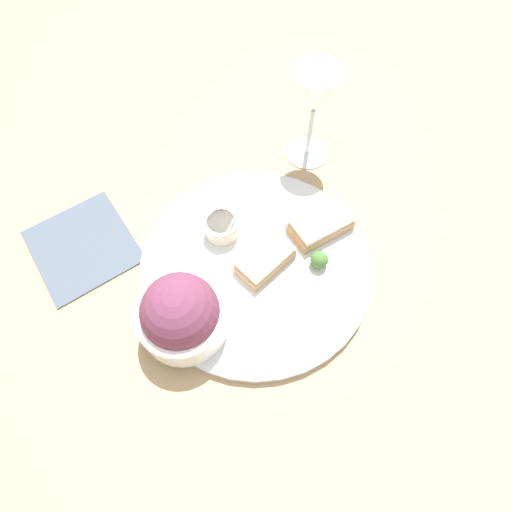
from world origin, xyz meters
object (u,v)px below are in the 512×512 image
cheese_toast_near (321,224)px  napkin (82,245)px  wine_glass (315,97)px  sauce_ramekin (222,226)px  cheese_toast_far (265,260)px  salad_bowl (179,312)px

cheese_toast_near → napkin: cheese_toast_near is taller
wine_glass → cheese_toast_near: bearing=48.3°
sauce_ramekin → wine_glass: size_ratio=0.32×
cheese_toast_near → wine_glass: wine_glass is taller
cheese_toast_far → salad_bowl: bearing=-6.1°
wine_glass → napkin: wine_glass is taller
wine_glass → napkin: bearing=-16.4°
salad_bowl → cheese_toast_near: salad_bowl is taller
wine_glass → salad_bowl: bearing=14.8°
sauce_ramekin → napkin: (0.17, -0.14, -0.03)m
sauce_ramekin → wine_glass: (-0.22, -0.02, 0.09)m
cheese_toast_near → salad_bowl: bearing=-7.4°
salad_bowl → wine_glass: size_ratio=0.72×
cheese_toast_far → cheese_toast_near: bearing=171.0°
salad_bowl → napkin: size_ratio=0.67×
salad_bowl → wine_glass: 0.38m
sauce_ramekin → cheese_toast_near: size_ratio=0.51×
salad_bowl → cheese_toast_near: (-0.25, 0.03, -0.02)m
wine_glass → napkin: (0.39, -0.12, -0.12)m
salad_bowl → cheese_toast_far: bearing=173.9°
cheese_toast_near → napkin: (0.28, -0.24, -0.02)m
salad_bowl → napkin: bearing=-81.4°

